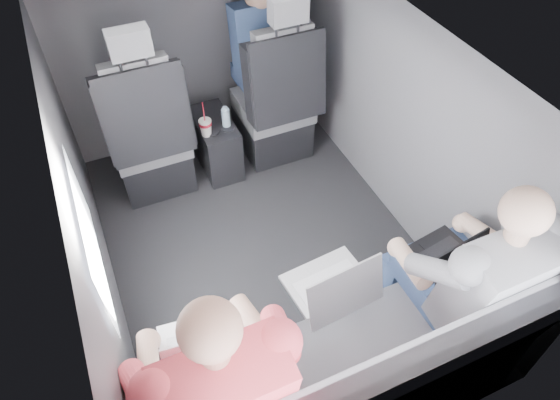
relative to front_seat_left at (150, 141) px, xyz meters
name	(u,v)px	position (x,y,z in m)	size (l,w,h in m)	color
floor	(265,251)	(0.45, -0.84, -0.40)	(2.60, 2.60, 0.00)	black
ceiling	(258,58)	(0.45, -0.84, 0.95)	(2.60, 2.60, 0.00)	#B2B2AD
panel_left	(88,224)	(-0.45, -0.84, 0.27)	(0.02, 2.60, 1.35)	#56565B
panel_right	(405,129)	(1.35, -0.84, 0.27)	(0.02, 2.60, 1.35)	#56565B
panel_front	(190,55)	(0.45, 0.46, 0.27)	(1.80, 0.02, 1.35)	#56565B
panel_back	(399,395)	(0.45, -2.14, 0.27)	(1.80, 0.02, 1.35)	#56565B
side_window	(90,237)	(-0.43, -1.14, 0.50)	(0.02, 0.75, 0.42)	white
seatbelt	(287,70)	(0.90, -0.17, 0.40)	(0.05, 0.01, 0.65)	black
front_seat_left	(150,141)	(0.00, 0.00, 0.00)	(0.52, 0.58, 1.26)	black
front_seat_right	(276,108)	(0.90, 0.00, 0.00)	(0.52, 0.58, 1.26)	black
center_console	(216,143)	(0.45, 0.04, -0.20)	(0.24, 0.48, 0.41)	black
rear_bench	(355,380)	(0.45, -1.90, -0.09)	(1.60, 0.57, 0.92)	#555559
soda_cup	(206,127)	(0.36, -0.08, 0.06)	(0.08, 0.08, 0.25)	white
water_bottle	(226,118)	(0.51, -0.06, 0.07)	(0.05, 0.05, 0.16)	#ACD5EA
laptop_white	(203,348)	(-0.14, -1.65, 0.23)	(0.36, 0.34, 0.25)	white
laptop_silver	(333,285)	(0.47, -1.60, 0.24)	(0.38, 0.35, 0.26)	#ADADB2
laptop_black	(446,257)	(1.02, -1.67, 0.23)	(0.35, 0.33, 0.23)	black
passenger_rear_left	(216,380)	(-0.14, -1.81, 0.26)	(0.55, 0.66, 1.30)	#37363C
passenger_rear_right	(467,276)	(1.03, -1.81, 0.25)	(0.53, 0.65, 1.27)	navy
passenger_front_right	(261,46)	(0.90, 0.26, 0.35)	(0.39, 0.39, 0.76)	navy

